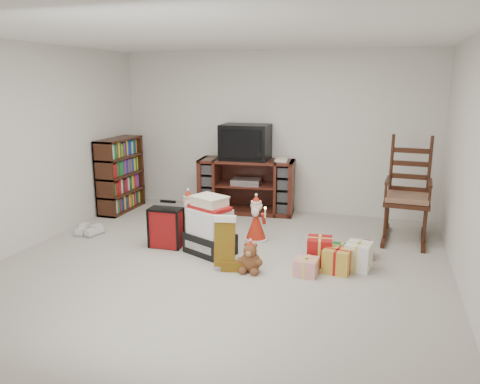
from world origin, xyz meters
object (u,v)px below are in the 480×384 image
at_px(red_suitcase, 166,228).
at_px(sneaker_pair, 88,231).
at_px(rocking_chair, 407,203).
at_px(tv_stand, 247,186).
at_px(crt_television, 245,142).
at_px(teddy_bear, 251,259).
at_px(santa_figurine, 256,223).
at_px(mrs_claus_figurine, 189,218).
at_px(bookshelf, 120,176).
at_px(gift_cluster, 338,256).
at_px(gift_pile, 210,229).

height_order(red_suitcase, sneaker_pair, red_suitcase).
bearing_deg(rocking_chair, red_suitcase, -152.40).
xyz_separation_m(tv_stand, crt_television, (-0.02, 0.00, 0.69)).
bearing_deg(teddy_bear, rocking_chair, 45.99).
height_order(sneaker_pair, crt_television, crt_television).
height_order(red_suitcase, teddy_bear, red_suitcase).
distance_m(red_suitcase, santa_figurine, 1.16).
distance_m(mrs_claus_figurine, crt_television, 1.64).
xyz_separation_m(tv_stand, sneaker_pair, (-1.73, -1.74, -0.38)).
height_order(bookshelf, sneaker_pair, bookshelf).
relative_size(red_suitcase, santa_figurine, 0.95).
relative_size(sneaker_pair, gift_cluster, 0.34).
bearing_deg(red_suitcase, tv_stand, 72.92).
xyz_separation_m(red_suitcase, sneaker_pair, (-1.23, 0.12, -0.21)).
relative_size(teddy_bear, mrs_claus_figurine, 0.52).
bearing_deg(teddy_bear, sneaker_pair, 167.35).
xyz_separation_m(tv_stand, mrs_claus_figurine, (-0.42, -1.32, -0.18)).
height_order(rocking_chair, teddy_bear, rocking_chair).
bearing_deg(red_suitcase, sneaker_pair, 172.12).
bearing_deg(tv_stand, crt_television, 165.03).
relative_size(teddy_bear, gift_cluster, 0.32).
xyz_separation_m(teddy_bear, gift_cluster, (0.89, 0.45, -0.02)).
relative_size(gift_pile, santa_figurine, 1.12).
bearing_deg(mrs_claus_figurine, tv_stand, 72.35).
distance_m(tv_stand, gift_pile, 1.89).
bearing_deg(santa_figurine, mrs_claus_figurine, -178.13).
xyz_separation_m(gift_pile, mrs_claus_figurine, (-0.52, 0.56, -0.06)).
relative_size(tv_stand, sneaker_pair, 4.39).
relative_size(rocking_chair, santa_figurine, 2.27).
bearing_deg(crt_television, rocking_chair, -15.58).
xyz_separation_m(tv_stand, teddy_bear, (0.73, -2.29, -0.28)).
xyz_separation_m(teddy_bear, sneaker_pair, (-2.46, 0.55, -0.10)).
bearing_deg(tv_stand, sneaker_pair, -140.74).
distance_m(santa_figurine, mrs_claus_figurine, 0.93).
bearing_deg(mrs_claus_figurine, teddy_bear, -39.99).
relative_size(rocking_chair, crt_television, 1.87).
bearing_deg(teddy_bear, tv_stand, 107.63).
height_order(tv_stand, red_suitcase, tv_stand).
distance_m(tv_stand, teddy_bear, 2.42).
bearing_deg(sneaker_pair, gift_pile, -6.45).
distance_m(rocking_chair, red_suitcase, 3.14).
height_order(tv_stand, gift_pile, tv_stand).
bearing_deg(gift_pile, red_suitcase, -157.72).
distance_m(rocking_chair, teddy_bear, 2.38).
height_order(teddy_bear, mrs_claus_figurine, mrs_claus_figurine).
height_order(tv_stand, crt_television, crt_television).
bearing_deg(gift_cluster, red_suitcase, -179.50).
height_order(santa_figurine, sneaker_pair, santa_figurine).
height_order(red_suitcase, gift_cluster, red_suitcase).
bearing_deg(crt_television, mrs_claus_figurine, -108.29).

